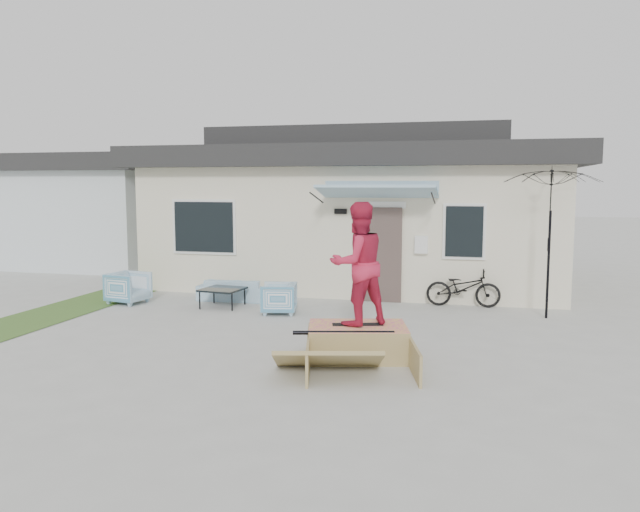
% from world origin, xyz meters
% --- Properties ---
extents(ground, '(90.00, 90.00, 0.00)m').
position_xyz_m(ground, '(0.00, 0.00, 0.00)').
color(ground, '#ACADA6').
rests_on(ground, ground).
extents(grass_strip, '(1.40, 8.00, 0.01)m').
position_xyz_m(grass_strip, '(-5.20, 2.00, 0.00)').
color(grass_strip, '#3C6127').
rests_on(grass_strip, ground).
extents(house, '(10.80, 8.49, 4.10)m').
position_xyz_m(house, '(0.00, 7.99, 1.94)').
color(house, beige).
rests_on(house, ground).
extents(neighbor_house, '(8.60, 7.60, 3.50)m').
position_xyz_m(neighbor_house, '(-10.50, 10.00, 1.78)').
color(neighbor_house, silver).
rests_on(neighbor_house, ground).
extents(loveseat, '(1.67, 0.54, 0.65)m').
position_xyz_m(loveseat, '(-2.18, 3.83, 0.32)').
color(loveseat, teal).
rests_on(loveseat, ground).
extents(armchair_left, '(0.80, 0.84, 0.76)m').
position_xyz_m(armchair_left, '(-4.31, 2.91, 0.38)').
color(armchair_left, teal).
rests_on(armchair_left, ground).
extents(armchair_right, '(0.75, 0.78, 0.69)m').
position_xyz_m(armchair_right, '(-0.78, 2.67, 0.35)').
color(armchair_right, teal).
rests_on(armchair_right, ground).
extents(coffee_table, '(0.90, 0.90, 0.40)m').
position_xyz_m(coffee_table, '(-2.16, 3.05, 0.20)').
color(coffee_table, black).
rests_on(coffee_table, ground).
extents(bicycle, '(1.57, 0.58, 0.99)m').
position_xyz_m(bicycle, '(2.81, 4.33, 0.50)').
color(bicycle, black).
rests_on(bicycle, ground).
extents(patio_umbrella, '(1.83, 1.69, 2.20)m').
position_xyz_m(patio_umbrella, '(4.42, 3.54, 1.75)').
color(patio_umbrella, black).
rests_on(patio_umbrella, ground).
extents(skate_ramp, '(1.88, 2.23, 0.48)m').
position_xyz_m(skate_ramp, '(1.37, -0.11, 0.24)').
color(skate_ramp, '#99844F').
rests_on(skate_ramp, ground).
extents(skateboard, '(0.78, 0.39, 0.05)m').
position_xyz_m(skateboard, '(1.35, -0.06, 0.51)').
color(skateboard, black).
rests_on(skateboard, skate_ramp).
extents(skater, '(1.13, 1.11, 1.84)m').
position_xyz_m(skater, '(1.35, -0.06, 1.45)').
color(skater, '#C72344').
rests_on(skater, skateboard).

